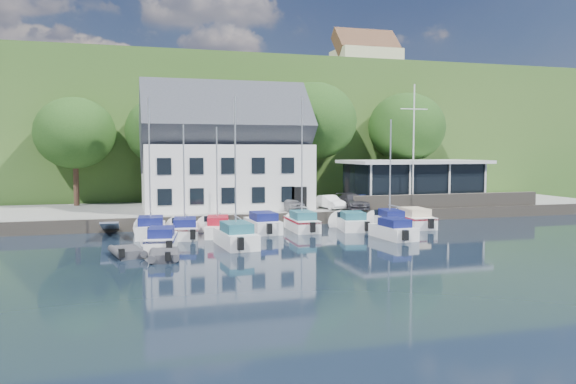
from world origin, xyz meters
The scene contains 33 objects.
ground centered at (0.00, 0.00, 0.00)m, with size 180.00×180.00×0.00m, color black.
quay centered at (0.00, 17.50, 0.50)m, with size 60.00×13.00×1.00m, color gray.
quay_face centered at (0.00, 11.00, 0.50)m, with size 60.00×0.30×1.00m, color #5A5248.
hillside centered at (0.00, 62.00, 8.00)m, with size 160.00×75.00×16.00m, color #315821.
field_patch centered at (8.00, 70.00, 16.15)m, with size 50.00×30.00×0.30m, color #5B6331.
farmhouse centered at (22.00, 52.00, 20.10)m, with size 10.40×7.00×8.20m, color beige, non-canonical shape.
harbor_building centered at (-7.00, 16.50, 5.35)m, with size 14.40×8.20×8.70m, color silver, non-canonical shape.
club_pavilion centered at (11.00, 16.00, 3.05)m, with size 13.20×7.20×4.10m, color black, non-canonical shape.
seawall centered at (12.00, 11.40, 1.60)m, with size 18.00×0.50×1.20m, color #5A5248.
gangway centered at (-16.50, 9.00, 0.00)m, with size 1.20×6.00×1.40m, color silver, non-canonical shape.
car_silver centered at (-2.24, 13.07, 1.65)m, with size 1.54×3.82×1.30m, color #A5A5A9.
car_white centered at (1.47, 13.17, 1.59)m, with size 1.24×3.55×1.17m, color white.
car_dgrey centered at (3.35, 12.59, 1.64)m, with size 1.80×4.43×1.29m, color #333238.
car_blue centered at (4.88, 13.49, 1.61)m, with size 1.42×3.58×1.23m, color navy.
flagpole centered at (8.99, 12.36, 6.40)m, with size 2.59×0.20×10.80m, color silver, non-canonical shape.
tree_0 centered at (-19.73, 22.23, 5.92)m, with size 7.20×7.20×9.84m, color #143710, non-canonical shape.
tree_1 centered at (-11.67, 22.56, 6.12)m, with size 7.49×7.49×10.23m, color #143710, non-canonical shape.
tree_2 centered at (-3.65, 21.83, 5.90)m, with size 7.17×7.17×9.80m, color #143710, non-canonical shape.
tree_3 centered at (3.15, 22.36, 6.96)m, with size 8.73×8.73×11.93m, color #143710, non-canonical shape.
tree_4 centered at (13.30, 21.77, 6.55)m, with size 8.12×8.12×11.10m, color #143710, non-canonical shape.
boat_r1_0 centered at (-13.79, 7.89, 4.45)m, with size 2.15×5.58×8.90m, color white, non-canonical shape.
boat_r1_1 centered at (-11.51, 7.22, 4.15)m, with size 1.94×6.23×8.31m, color white, non-canonical shape.
boat_r1_2 centered at (-9.20, 7.32, 4.25)m, with size 1.87×6.20×8.50m, color white, non-canonical shape.
boat_r1_3 centered at (-5.73, 7.97, 0.76)m, with size 2.10×6.03×1.52m, color white, non-canonical shape.
boat_r1_4 centered at (-2.71, 7.96, 4.55)m, with size 1.91×6.26×9.10m, color white, non-canonical shape.
boat_r1_5 centered at (1.11, 7.32, 0.69)m, with size 2.06×5.35×1.39m, color white, non-canonical shape.
boat_r1_6 centered at (4.26, 7.35, 4.45)m, with size 1.79×6.44×8.89m, color white, non-canonical shape.
boat_r1_7 centered at (6.33, 7.43, 0.76)m, with size 2.11×6.59×1.53m, color white, non-canonical shape.
boat_r2_0 centered at (-13.40, 2.45, 0.70)m, with size 1.85×5.41×1.41m, color white, non-canonical shape.
boat_r2_1 centered at (-8.82, 2.39, 4.76)m, with size 2.05×6.47×9.51m, color white, non-canonical shape.
boat_r2_3 centered at (2.18, 2.63, 0.70)m, with size 1.90×5.54×1.40m, color white, non-canonical shape.
dinghy_0 centered at (-15.40, 0.92, 0.33)m, with size 1.70×2.83×0.66m, color #34353A, non-canonical shape.
dinghy_1 centered at (-13.44, -0.72, 0.33)m, with size 1.72×2.86×0.67m, color #34353A, non-canonical shape.
Camera 1 is at (-15.39, -32.02, 6.03)m, focal length 35.00 mm.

